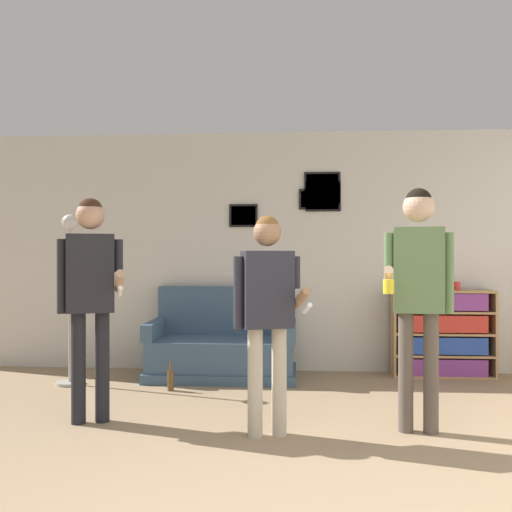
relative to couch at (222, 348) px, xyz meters
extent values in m
cube|color=beige|center=(0.79, 0.41, 1.04)|extent=(8.42, 0.06, 2.70)
cube|color=black|center=(0.19, 0.37, 1.45)|extent=(0.32, 0.02, 0.26)
cube|color=gray|center=(0.19, 0.36, 1.45)|extent=(0.28, 0.01, 0.21)
cube|color=black|center=(1.09, 0.37, 1.66)|extent=(0.39, 0.02, 0.33)
cube|color=#B2B2BC|center=(1.09, 0.36, 1.66)|extent=(0.35, 0.01, 0.29)
cube|color=black|center=(0.93, 0.37, 1.63)|extent=(0.21, 0.02, 0.23)
cube|color=beige|center=(0.93, 0.36, 1.63)|extent=(0.17, 0.01, 0.19)
cube|color=black|center=(1.08, 0.37, 1.76)|extent=(0.40, 0.02, 0.36)
cube|color=#B2B2BC|center=(1.08, 0.36, 1.76)|extent=(0.36, 0.01, 0.31)
cube|color=#3D5670|center=(0.00, -0.06, -0.26)|extent=(1.57, 0.80, 0.10)
cube|color=#3D5670|center=(0.00, -0.06, -0.05)|extent=(1.51, 0.74, 0.32)
cube|color=#3D5670|center=(0.00, 0.27, 0.38)|extent=(1.51, 0.14, 0.53)
cube|color=#3D5670|center=(-0.73, -0.06, 0.20)|extent=(0.12, 0.74, 0.18)
cube|color=#3D5670|center=(0.73, -0.06, 0.20)|extent=(0.12, 0.74, 0.18)
cube|color=#A87F51|center=(1.83, 0.19, 0.16)|extent=(0.02, 0.30, 0.93)
cube|color=#A87F51|center=(2.89, 0.19, 0.16)|extent=(0.02, 0.30, 0.93)
cube|color=#A87F51|center=(2.36, 0.33, 0.16)|extent=(1.08, 0.01, 0.93)
cube|color=#A87F51|center=(2.36, 0.19, -0.30)|extent=(1.03, 0.30, 0.02)
cube|color=#A87F51|center=(2.36, 0.19, 0.61)|extent=(1.03, 0.30, 0.02)
cube|color=#A87F51|center=(2.36, 0.19, -0.07)|extent=(1.03, 0.30, 0.02)
cube|color=#A87F51|center=(2.36, 0.19, 0.16)|extent=(1.03, 0.30, 0.02)
cube|color=#A87F51|center=(2.36, 0.19, 0.39)|extent=(1.03, 0.30, 0.02)
cube|color=#7F3889|center=(2.36, 0.18, -0.19)|extent=(0.88, 0.26, 0.18)
cube|color=#2847A3|center=(2.36, 0.18, 0.04)|extent=(0.88, 0.26, 0.18)
cube|color=red|center=(2.36, 0.18, 0.27)|extent=(0.88, 0.26, 0.18)
cube|color=#7F3889|center=(2.36, 0.18, 0.50)|extent=(0.88, 0.26, 0.18)
cylinder|color=#ADA89E|center=(-1.50, -0.47, -0.29)|extent=(0.28, 0.28, 0.03)
cylinder|color=#ADA89E|center=(-1.50, -0.47, 0.49)|extent=(0.03, 0.03, 1.54)
sphere|color=silver|center=(-1.50, -0.47, 1.34)|extent=(0.16, 0.16, 0.16)
cylinder|color=black|center=(-0.91, -1.75, 0.13)|extent=(0.11, 0.11, 0.87)
cylinder|color=black|center=(-0.74, -1.69, 0.13)|extent=(0.11, 0.11, 0.87)
cube|color=#232328|center=(-0.82, -1.72, 0.86)|extent=(0.41, 0.31, 0.61)
sphere|color=tan|center=(-0.82, -1.72, 1.32)|extent=(0.22, 0.22, 0.22)
sphere|color=#382314|center=(-0.82, -1.72, 1.36)|extent=(0.19, 0.19, 0.19)
cylinder|color=#232328|center=(-0.62, -1.65, 1.00)|extent=(0.07, 0.07, 0.26)
cylinder|color=tan|center=(-0.57, -1.78, 0.80)|extent=(0.17, 0.32, 0.19)
cylinder|color=white|center=(-0.52, -1.92, 0.74)|extent=(0.08, 0.14, 0.09)
cylinder|color=#232328|center=(-1.02, -1.79, 0.84)|extent=(0.07, 0.07, 0.58)
cylinder|color=#B7AD99|center=(0.49, -1.98, 0.09)|extent=(0.11, 0.11, 0.79)
cylinder|color=#B7AD99|center=(0.66, -1.92, 0.09)|extent=(0.11, 0.11, 0.79)
cube|color=#282833|center=(0.58, -1.95, 0.76)|extent=(0.40, 0.30, 0.56)
sphere|color=#997051|center=(0.58, -1.95, 1.17)|extent=(0.20, 0.20, 0.20)
sphere|color=brown|center=(0.58, -1.95, 1.21)|extent=(0.17, 0.17, 0.17)
cylinder|color=#282833|center=(0.78, -1.88, 0.88)|extent=(0.07, 0.07, 0.24)
cylinder|color=#997051|center=(0.82, -2.01, 0.70)|extent=(0.15, 0.29, 0.18)
cylinder|color=white|center=(0.86, -2.13, 0.64)|extent=(0.08, 0.14, 0.09)
cylinder|color=#282833|center=(0.37, -2.01, 0.73)|extent=(0.07, 0.07, 0.52)
cylinder|color=brown|center=(1.60, -1.78, 0.14)|extent=(0.11, 0.11, 0.89)
cylinder|color=brown|center=(1.78, -1.81, 0.14)|extent=(0.11, 0.11, 0.89)
cube|color=#5B7A4C|center=(1.69, -1.79, 0.90)|extent=(0.39, 0.25, 0.63)
sphere|color=#D1A889|center=(1.69, -1.79, 1.36)|extent=(0.23, 0.23, 0.23)
sphere|color=black|center=(1.69, -1.79, 1.40)|extent=(0.20, 0.20, 0.20)
cylinder|color=#5B7A4C|center=(1.90, -1.83, 0.88)|extent=(0.07, 0.07, 0.59)
cylinder|color=#5B7A4C|center=(1.48, -1.76, 1.04)|extent=(0.07, 0.07, 0.27)
cylinder|color=#D1A889|center=(1.46, -1.90, 0.84)|extent=(0.11, 0.33, 0.19)
cylinder|color=yellow|center=(1.43, -2.05, 0.79)|extent=(0.08, 0.08, 0.10)
cylinder|color=brown|center=(-0.42, -0.65, -0.21)|extent=(0.06, 0.06, 0.19)
cylinder|color=brown|center=(-0.42, -0.65, -0.07)|extent=(0.03, 0.03, 0.08)
cylinder|color=red|center=(2.52, 0.19, 0.67)|extent=(0.07, 0.07, 0.09)
camera|label=1|loc=(0.79, -6.08, 1.02)|focal=40.00mm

